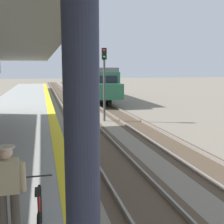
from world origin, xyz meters
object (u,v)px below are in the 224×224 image
(bicycle_beside_commuter, at_px, (40,217))
(rail_signal_post, at_px, (104,77))
(commuter_person, at_px, (8,189))
(approaching_train, at_px, (91,81))

(bicycle_beside_commuter, distance_m, rail_signal_post, 16.01)
(commuter_person, bearing_deg, approaching_train, 77.84)
(commuter_person, relative_size, bicycle_beside_commuter, 0.92)
(bicycle_beside_commuter, bearing_deg, rail_signal_post, 73.69)
(approaching_train, distance_m, commuter_person, 31.90)
(bicycle_beside_commuter, bearing_deg, approaching_train, 78.71)
(bicycle_beside_commuter, height_order, rail_signal_post, rail_signal_post)
(commuter_person, relative_size, rail_signal_post, 0.32)
(approaching_train, bearing_deg, commuter_person, -102.16)
(commuter_person, height_order, rail_signal_post, rail_signal_post)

